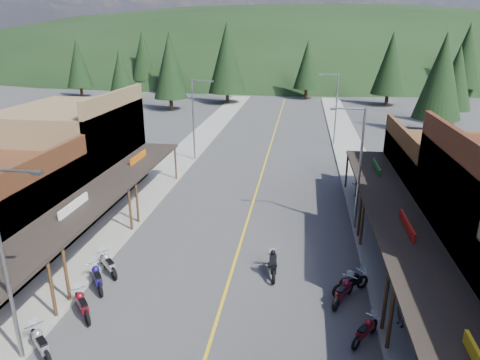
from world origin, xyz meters
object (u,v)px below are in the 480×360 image
at_px(pine_1, 170,58).
at_px(rider_on_bike, 273,265).
at_px(streetlight_0, 7,260).
at_px(bike_east_8, 351,282).
at_px(pine_5, 466,56).
at_px(bike_west_7, 97,277).
at_px(shop_west_3, 75,152).
at_px(pine_11, 441,76).
at_px(bike_east_6, 365,330).
at_px(pine_9, 456,77).
at_px(pedestrian_east_a, 402,310).
at_px(bike_west_8, 108,263).
at_px(pine_3, 307,64).
at_px(pine_8, 121,79).
at_px(streetlight_2, 358,164).
at_px(pine_2, 227,58).
at_px(bike_west_5, 40,342).
at_px(pine_10, 169,68).
at_px(pedestrian_east_b, 358,185).
at_px(bike_east_7, 343,290).
at_px(pine_4, 391,63).
at_px(pine_0, 78,63).
at_px(streetlight_1, 195,117).
at_px(pine_7, 143,56).
at_px(shop_east_3, 451,181).
at_px(streetlight_3, 335,106).
at_px(bike_west_6, 82,304).

xyz_separation_m(pine_1, rider_on_bike, (26.22, -68.45, -6.58)).
height_order(streetlight_0, bike_east_8, streetlight_0).
distance_m(pine_5, bike_west_7, 83.64).
xyz_separation_m(shop_west_3, pine_11, (33.78, 26.70, 3.67)).
bearing_deg(bike_east_6, pine_9, 105.83).
bearing_deg(pedestrian_east_a, bike_west_8, -123.95).
relative_size(pine_3, bike_west_7, 4.72).
relative_size(pine_8, bike_east_6, 5.03).
relative_size(streetlight_2, pine_2, 0.57).
height_order(pine_2, bike_west_5, pine_2).
xyz_separation_m(pine_10, bike_east_6, (24.37, -52.97, -6.22)).
bearing_deg(pedestrian_east_b, pine_11, -112.67).
distance_m(pine_10, bike_west_5, 57.20).
relative_size(pine_5, pine_10, 1.21).
height_order(bike_east_6, pedestrian_east_b, pedestrian_east_b).
relative_size(bike_west_7, bike_east_7, 1.02).
bearing_deg(pine_11, pedestrian_east_a, -106.72).
height_order(pine_4, pine_5, pine_5).
bearing_deg(pine_0, streetlight_2, -48.99).
bearing_deg(bike_east_8, streetlight_1, 174.16).
distance_m(pine_7, pedestrian_east_b, 74.10).
height_order(pine_0, pine_1, pine_1).
bearing_deg(pine_10, pedestrian_east_b, -54.38).
xyz_separation_m(pine_2, pine_3, (14.00, 8.00, -1.51)).
xyz_separation_m(shop_east_3, pine_11, (6.25, 26.70, 4.65)).
distance_m(shop_west_3, pedestrian_east_b, 21.97).
xyz_separation_m(shop_west_3, streetlight_2, (20.74, -3.30, 0.94)).
bearing_deg(pine_10, bike_west_7, -77.17).
bearing_deg(streetlight_1, pine_0, 129.56).
bearing_deg(streetlight_1, pine_4, 56.71).
bearing_deg(streetlight_0, rider_on_bike, 39.48).
bearing_deg(streetlight_3, pine_11, 31.51).
relative_size(pine_0, bike_east_6, 5.53).
bearing_deg(rider_on_bike, bike_east_6, -54.81).
relative_size(streetlight_1, bike_east_7, 3.50).
distance_m(shop_east_3, pine_4, 49.11).
distance_m(pine_0, pine_9, 66.22).
bearing_deg(bike_west_5, pine_2, 44.46).
relative_size(pine_8, bike_west_7, 4.29).
bearing_deg(pine_10, pine_7, 118.30).
bearing_deg(pine_8, bike_east_6, -56.56).
bearing_deg(streetlight_1, bike_west_5, -88.99).
distance_m(pine_11, bike_east_7, 41.40).
xyz_separation_m(bike_east_7, bike_east_8, (0.42, 0.84, -0.02)).
height_order(shop_east_3, rider_on_bike, shop_east_3).
height_order(pine_5, bike_west_7, pine_5).
bearing_deg(bike_west_7, bike_west_8, 57.19).
bearing_deg(streetlight_2, bike_west_6, -139.70).
bearing_deg(bike_west_6, pine_11, 16.10).
bearing_deg(pine_5, streetlight_0, -117.70).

